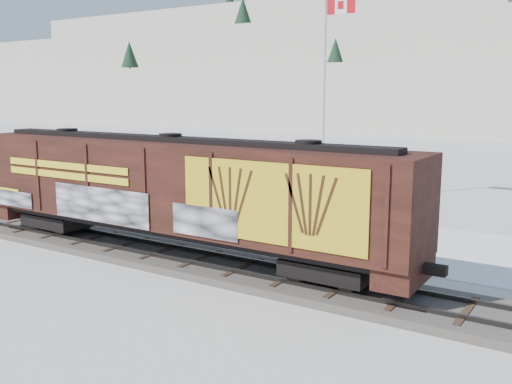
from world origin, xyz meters
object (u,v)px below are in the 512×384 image
Objects in this scene: hopper_railcar at (172,188)px; car_white at (284,214)px; flagpole at (325,127)px; car_dark at (331,217)px; car_silver at (268,206)px.

hopper_railcar is 7.47m from car_white.
flagpole is (-0.50, 14.75, 1.67)m from hopper_railcar.
car_white is (1.10, 7.05, -2.23)m from hopper_railcar.
hopper_railcar is at bearing 149.37° from car_dark.
car_white is at bearing 81.17° from hopper_railcar.
car_white is 2.33m from car_dark.
hopper_railcar is 3.80× the size of car_dark.
car_dark is (2.26, 0.57, 0.04)m from car_white.
flagpole is at bearing 8.08° from car_white.
flagpole is 2.70× the size of car_silver.
car_white is at bearing 97.27° from car_dark.
flagpole is 8.78m from car_white.
car_silver is 1.92m from car_white.
flagpole is at bearing 91.94° from hopper_railcar.
flagpole reaches higher than hopper_railcar.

